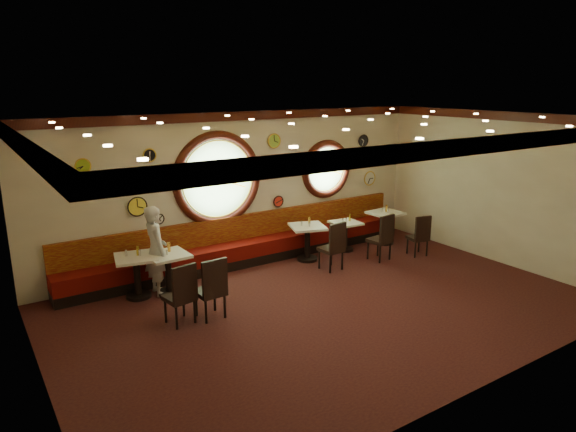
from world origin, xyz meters
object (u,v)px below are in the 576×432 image
object	(u,v)px
condiment_d_bottle	(350,217)
condiment_e_bottle	(387,208)
table_c	(307,238)
condiment_a_bottle	(138,251)
table_d	(345,233)
condiment_b_salt	(163,252)
waiter	(156,250)
table_a	(137,271)
chair_e	(420,233)
condiment_b_pepper	(167,253)
chair_a	(182,290)
chair_d	(383,234)
condiment_d_salt	(343,220)
condiment_a_salt	(126,253)
condiment_b_bottle	(169,247)
condiment_a_pepper	(140,253)
condiment_c_pepper	(309,224)
condiment_c_salt	(302,223)
condiment_d_pepper	(346,220)
condiment_e_salt	(383,210)
table_b	(168,269)
chair_c	(334,243)
condiment_e_pepper	(388,210)
condiment_c_bottle	(309,221)
chair_b	(212,285)
table_e	(385,224)

from	to	relation	value
condiment_d_bottle	condiment_e_bottle	bearing A→B (deg)	-6.28
table_c	condiment_a_bottle	xyz separation A→B (m)	(-3.67, 0.07, 0.37)
table_d	condiment_e_bottle	bearing A→B (deg)	-4.30
condiment_b_salt	waiter	world-z (taller)	waiter
condiment_e_bottle	table_a	bearing A→B (deg)	179.36
chair_e	table_c	bearing A→B (deg)	165.15
table_d	condiment_b_pepper	size ratio (longest dim) A/B	7.77
chair_a	chair_d	size ratio (longest dim) A/B	0.99
condiment_d_salt	condiment_a_salt	bearing A→B (deg)	179.12
condiment_b_bottle	chair_a	bearing A→B (deg)	-103.28
table_c	condiment_a_salt	bearing A→B (deg)	177.92
table_d	condiment_b_salt	distance (m)	4.41
condiment_a_pepper	chair_d	bearing A→B (deg)	-10.70
condiment_c_pepper	waiter	xyz separation A→B (m)	(-3.34, 0.10, -0.00)
chair_e	condiment_a_bottle	distance (m)	6.05
table_c	table_d	size ratio (longest dim) A/B	1.33
condiment_c_salt	condiment_b_bottle	world-z (taller)	condiment_b_bottle
table_a	condiment_c_salt	xyz separation A→B (m)	(3.61, 0.03, 0.34)
condiment_d_pepper	condiment_e_salt	size ratio (longest dim) A/B	1.02
chair_e	condiment_e_salt	xyz separation A→B (m)	(-0.06, 1.15, 0.29)
table_a	chair_a	bearing A→B (deg)	-79.77
chair_d	waiter	distance (m)	4.80
condiment_a_bottle	condiment_b_salt	bearing A→B (deg)	-25.62
table_b	chair_c	bearing A→B (deg)	-11.84
chair_c	table_d	bearing A→B (deg)	35.94
chair_c	condiment_a_salt	world-z (taller)	chair_c
chair_a	condiment_e_pepper	bearing A→B (deg)	3.40
condiment_b_pepper	condiment_e_pepper	size ratio (longest dim) A/B	0.86
table_c	condiment_d_bottle	bearing A→B (deg)	4.18
condiment_a_bottle	condiment_e_bottle	distance (m)	5.96
table_b	condiment_c_pepper	world-z (taller)	condiment_c_pepper
table_a	condiment_c_salt	size ratio (longest dim) A/B	8.09
condiment_b_bottle	condiment_c_bottle	distance (m)	3.22
table_b	chair_b	bearing A→B (deg)	-80.32
chair_b	condiment_e_pepper	size ratio (longest dim) A/B	6.41
condiment_a_salt	condiment_e_pepper	bearing A→B (deg)	-2.32
condiment_c_salt	condiment_a_bottle	size ratio (longest dim) A/B	0.63
condiment_a_salt	waiter	xyz separation A→B (m)	(0.51, -0.12, -0.01)
condiment_d_pepper	table_e	bearing A→B (deg)	-4.66
table_c	table_d	distance (m)	1.12
condiment_c_salt	condiment_a_bottle	distance (m)	3.56
condiment_c_bottle	waiter	world-z (taller)	waiter
chair_d	condiment_c_bottle	bearing A→B (deg)	134.09
table_d	chair_a	bearing A→B (deg)	-161.93
chair_d	condiment_d_pepper	xyz separation A→B (m)	(-0.23, 0.97, 0.14)
condiment_d_bottle	table_a	bearing A→B (deg)	-179.45
table_d	chair_e	xyz separation A→B (m)	(1.14, -1.22, 0.11)
table_c	condiment_c_salt	world-z (taller)	condiment_c_salt
condiment_a_pepper	condiment_a_bottle	size ratio (longest dim) A/B	0.69
condiment_c_salt	condiment_a_salt	bearing A→B (deg)	178.93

